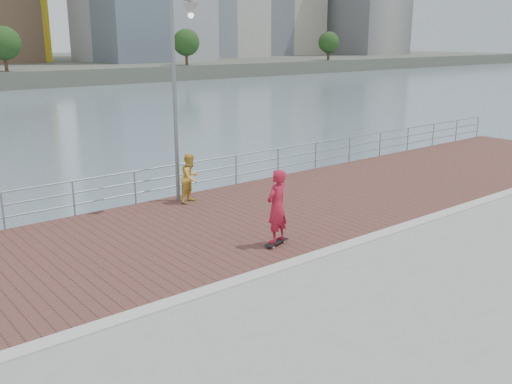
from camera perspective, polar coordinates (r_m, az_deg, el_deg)
water at (r=15.03m, az=4.93°, el=-13.83°), size 400.00×400.00×0.00m
brick_lane at (r=16.77m, az=-3.44°, el=-3.13°), size 40.00×6.80×0.02m
curb at (r=14.16m, az=5.12°, el=-6.63°), size 40.00×0.40×0.06m
guardrail at (r=19.35m, az=-9.33°, el=1.30°), size 39.06×0.06×1.13m
street_lamp at (r=18.10m, az=-7.49°, el=13.21°), size 0.48×1.40×6.59m
skateboard at (r=15.00m, az=2.06°, el=-5.04°), size 0.84×0.42×0.09m
skateboarder at (r=14.69m, az=2.10°, el=-1.44°), size 0.81×0.64×1.94m
bystander at (r=18.76m, az=-6.56°, el=1.41°), size 0.97×0.88×1.63m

